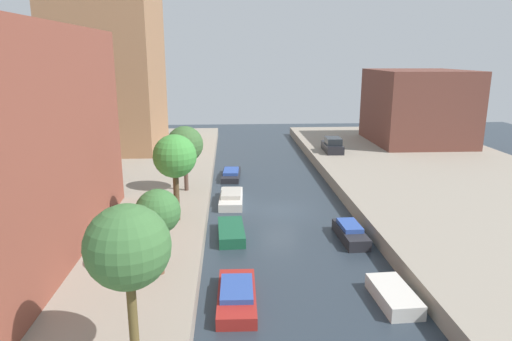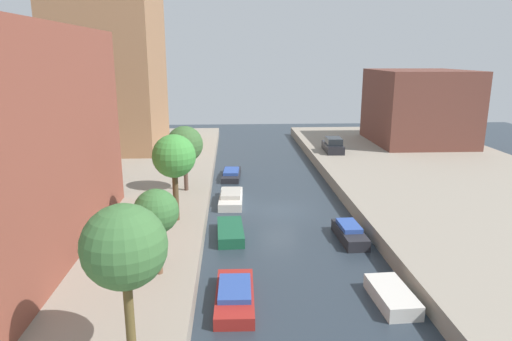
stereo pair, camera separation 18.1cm
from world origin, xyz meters
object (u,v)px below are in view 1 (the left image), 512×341
object	(u,v)px
apartment_tower_far	(109,61)
moored_boat_right_1	(394,296)
low_block_right	(418,107)
street_tree_3	(185,145)
moored_boat_right_2	(350,233)
street_tree_2	(175,157)
moored_boat_left_4	(231,174)
street_tree_0	(128,248)
moored_boat_left_3	(231,198)
street_tree_1	(158,213)
moored_boat_left_1	(237,296)
moored_boat_left_2	(231,232)
parked_car	(332,146)

from	to	relation	value
apartment_tower_far	moored_boat_right_1	distance (m)	39.18
moored_boat_right_1	low_block_right	bearing A→B (deg)	66.67
street_tree_3	moored_boat_right_1	size ratio (longest dim) A/B	1.46
street_tree_3	moored_boat_right_1	world-z (taller)	street_tree_3
moored_boat_right_1	moored_boat_right_2	world-z (taller)	moored_boat_right_2
street_tree_2	moored_boat_left_4	size ratio (longest dim) A/B	1.16
street_tree_0	moored_boat_left_3	bearing A→B (deg)	80.21
street_tree_0	street_tree_1	bearing A→B (deg)	90.00
apartment_tower_far	moored_boat_right_1	size ratio (longest dim) A/B	5.55
low_block_right	street_tree_0	xyz separation A→B (m)	(-24.73, -37.42, -0.14)
street_tree_2	low_block_right	bearing A→B (deg)	44.45
moored_boat_left_3	moored_boat_left_1	bearing A→B (deg)	-89.39
moored_boat_left_1	moored_boat_left_2	world-z (taller)	moored_boat_left_1
street_tree_1	moored_boat_left_4	distance (m)	21.12
moored_boat_left_3	moored_boat_right_2	bearing A→B (deg)	-46.30
moored_boat_left_1	moored_boat_right_2	world-z (taller)	moored_boat_right_2
moored_boat_left_3	moored_boat_left_4	distance (m)	7.27
moored_boat_left_3	moored_boat_right_2	size ratio (longest dim) A/B	1.20
street_tree_0	street_tree_2	xyz separation A→B (m)	(-0.00, 13.16, 0.00)
parked_car	street_tree_0	bearing A→B (deg)	-113.17
moored_boat_left_2	moored_boat_left_3	size ratio (longest dim) A/B	0.85
moored_boat_right_1	moored_boat_right_2	xyz separation A→B (m)	(-0.07, 7.29, 0.08)
moored_boat_left_2	street_tree_1	bearing A→B (deg)	-116.44
apartment_tower_far	street_tree_0	distance (m)	38.38
street_tree_0	parked_car	world-z (taller)	street_tree_0
street_tree_2	moored_boat_left_1	bearing A→B (deg)	-66.99
moored_boat_left_2	moored_boat_left_4	xyz separation A→B (m)	(0.09, 13.92, 0.00)
moored_boat_right_1	moored_boat_right_2	bearing A→B (deg)	90.51
street_tree_0	street_tree_3	xyz separation A→B (m)	(-0.00, 19.51, -0.49)
street_tree_2	parked_car	bearing A→B (deg)	54.42
moored_boat_left_4	moored_boat_right_1	size ratio (longest dim) A/B	1.38
street_tree_0	moored_boat_left_2	world-z (taller)	street_tree_0
parked_car	moored_boat_right_2	world-z (taller)	parked_car
parked_car	moored_boat_right_2	distance (m)	21.26
street_tree_2	parked_car	size ratio (longest dim) A/B	1.29
low_block_right	apartment_tower_far	bearing A→B (deg)	-179.07
moored_boat_left_4	moored_boat_right_1	xyz separation A→B (m)	(7.18, -22.04, 0.01)
street_tree_0	parked_car	xyz separation A→B (m)	(14.02, 32.76, -3.33)
low_block_right	street_tree_1	xyz separation A→B (m)	(-24.73, -31.35, -1.11)
low_block_right	street_tree_1	bearing A→B (deg)	-128.26
moored_boat_left_2	moored_boat_right_1	distance (m)	10.89
street_tree_1	moored_boat_left_1	size ratio (longest dim) A/B	0.91
moored_boat_left_4	moored_boat_left_3	bearing A→B (deg)	-90.29
street_tree_3	moored_boat_left_2	distance (m)	8.65
moored_boat_left_2	moored_boat_left_1	bearing A→B (deg)	-88.49
apartment_tower_far	moored_boat_left_1	size ratio (longest dim) A/B	4.13
apartment_tower_far	street_tree_3	size ratio (longest dim) A/B	3.81
street_tree_0	street_tree_1	distance (m)	6.14
moored_boat_left_3	moored_boat_left_2	bearing A→B (deg)	-90.43
street_tree_3	moored_boat_right_2	world-z (taller)	street_tree_3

